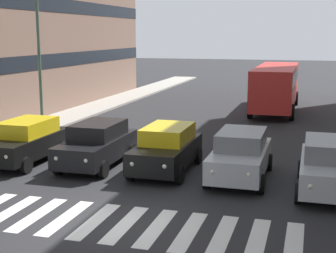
{
  "coord_description": "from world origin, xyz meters",
  "views": [
    {
      "loc": [
        -5.18,
        12.09,
        5.14
      ],
      "look_at": [
        -0.04,
        -5.64,
        1.7
      ],
      "focal_mm": 53.28,
      "sensor_mm": 36.0,
      "label": 1
    }
  ],
  "objects_px": {
    "car_0": "(329,166)",
    "car_2": "(167,148)",
    "car_1": "(241,155)",
    "street_lamp_right": "(49,44)",
    "car_4": "(26,141)",
    "bus_behind_traffic": "(276,83)",
    "car_3": "(97,144)"
  },
  "relations": [
    {
      "from": "car_0",
      "to": "car_4",
      "type": "height_order",
      "value": "same"
    },
    {
      "from": "car_3",
      "to": "car_1",
      "type": "bearing_deg",
      "value": 178.02
    },
    {
      "from": "car_3",
      "to": "street_lamp_right",
      "type": "relative_size",
      "value": 0.62
    },
    {
      "from": "car_4",
      "to": "bus_behind_traffic",
      "type": "relative_size",
      "value": 0.42
    },
    {
      "from": "car_3",
      "to": "car_4",
      "type": "relative_size",
      "value": 1.0
    },
    {
      "from": "car_1",
      "to": "car_4",
      "type": "height_order",
      "value": "same"
    },
    {
      "from": "car_0",
      "to": "car_1",
      "type": "xyz_separation_m",
      "value": [
        3.0,
        -0.69,
        0.0
      ]
    },
    {
      "from": "car_0",
      "to": "car_3",
      "type": "relative_size",
      "value": 1.0
    },
    {
      "from": "bus_behind_traffic",
      "to": "street_lamp_right",
      "type": "distance_m",
      "value": 15.62
    },
    {
      "from": "car_0",
      "to": "bus_behind_traffic",
      "type": "xyz_separation_m",
      "value": [
        3.0,
        -17.5,
        0.97
      ]
    },
    {
      "from": "car_4",
      "to": "bus_behind_traffic",
      "type": "distance_m",
      "value": 19.01
    },
    {
      "from": "car_0",
      "to": "car_1",
      "type": "distance_m",
      "value": 3.08
    },
    {
      "from": "car_2",
      "to": "street_lamp_right",
      "type": "bearing_deg",
      "value": -35.19
    },
    {
      "from": "car_0",
      "to": "car_2",
      "type": "relative_size",
      "value": 1.0
    },
    {
      "from": "car_2",
      "to": "bus_behind_traffic",
      "type": "relative_size",
      "value": 0.42
    },
    {
      "from": "car_0",
      "to": "car_1",
      "type": "height_order",
      "value": "same"
    },
    {
      "from": "car_4",
      "to": "car_3",
      "type": "bearing_deg",
      "value": -174.56
    },
    {
      "from": "car_4",
      "to": "bus_behind_traffic",
      "type": "xyz_separation_m",
      "value": [
        -8.65,
        -16.9,
        0.97
      ]
    },
    {
      "from": "car_2",
      "to": "street_lamp_right",
      "type": "height_order",
      "value": "street_lamp_right"
    },
    {
      "from": "car_0",
      "to": "car_2",
      "type": "bearing_deg",
      "value": -9.02
    },
    {
      "from": "car_0",
      "to": "car_2",
      "type": "height_order",
      "value": "same"
    },
    {
      "from": "car_1",
      "to": "street_lamp_right",
      "type": "bearing_deg",
      "value": -28.47
    },
    {
      "from": "car_2",
      "to": "street_lamp_right",
      "type": "xyz_separation_m",
      "value": [
        7.97,
        -5.62,
        3.73
      ]
    },
    {
      "from": "car_4",
      "to": "car_1",
      "type": "bearing_deg",
      "value": -179.41
    },
    {
      "from": "car_2",
      "to": "car_4",
      "type": "height_order",
      "value": "same"
    },
    {
      "from": "car_4",
      "to": "bus_behind_traffic",
      "type": "height_order",
      "value": "bus_behind_traffic"
    },
    {
      "from": "car_2",
      "to": "car_4",
      "type": "bearing_deg",
      "value": 3.14
    },
    {
      "from": "car_0",
      "to": "street_lamp_right",
      "type": "bearing_deg",
      "value": -25.38
    },
    {
      "from": "bus_behind_traffic",
      "to": "car_1",
      "type": "bearing_deg",
      "value": 90.0
    },
    {
      "from": "bus_behind_traffic",
      "to": "car_0",
      "type": "bearing_deg",
      "value": 99.74
    },
    {
      "from": "car_4",
      "to": "car_2",
      "type": "bearing_deg",
      "value": -176.86
    },
    {
      "from": "car_0",
      "to": "car_3",
      "type": "xyz_separation_m",
      "value": [
        8.67,
        -0.89,
        0.0
      ]
    }
  ]
}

